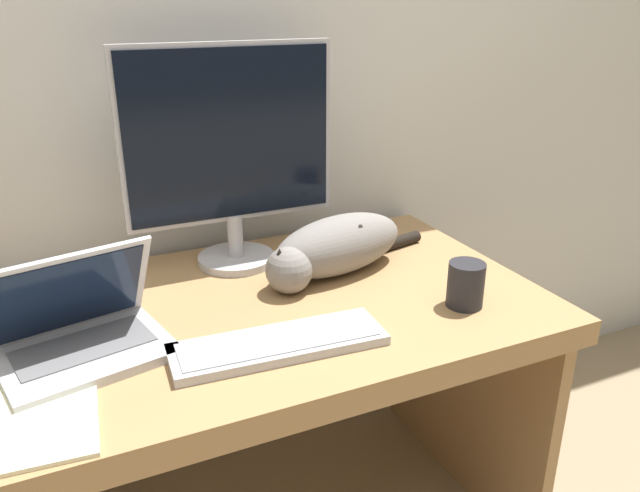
# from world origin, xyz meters

# --- Properties ---
(wall_back) EXTENTS (6.40, 0.06, 2.60)m
(wall_back) POSITION_xyz_m (0.00, 0.83, 1.30)
(wall_back) COLOR silver
(wall_back) RESTS_ON ground_plane
(desk) EXTENTS (1.41, 0.77, 0.71)m
(desk) POSITION_xyz_m (0.00, 0.39, 0.56)
(desk) COLOR #A37A4C
(desk) RESTS_ON ground_plane
(monitor) EXTENTS (0.54, 0.20, 0.56)m
(monitor) POSITION_xyz_m (0.08, 0.64, 1.01)
(monitor) COLOR #B2B2B7
(monitor) RESTS_ON desk
(laptop) EXTENTS (0.35, 0.29, 0.22)m
(laptop) POSITION_xyz_m (-0.33, 0.32, 0.76)
(laptop) COLOR #B7B7BC
(laptop) RESTS_ON desk
(external_keyboard) EXTENTS (0.44, 0.16, 0.02)m
(external_keyboard) POSITION_xyz_m (0.03, 0.18, 0.72)
(external_keyboard) COLOR #BCBCC1
(external_keyboard) RESTS_ON desk
(cat) EXTENTS (0.52, 0.23, 0.15)m
(cat) POSITION_xyz_m (0.29, 0.47, 0.79)
(cat) COLOR gray
(cat) RESTS_ON desk
(coffee_mug) EXTENTS (0.08, 0.08, 0.10)m
(coffee_mug) POSITION_xyz_m (0.48, 0.18, 0.77)
(coffee_mug) COLOR #232328
(coffee_mug) RESTS_ON desk
(paper_notepad) EXTENTS (0.22, 0.29, 0.01)m
(paper_notepad) POSITION_xyz_m (-0.42, 0.15, 0.72)
(paper_notepad) COLOR #F4EFC6
(paper_notepad) RESTS_ON desk
(small_toy) EXTENTS (0.05, 0.05, 0.05)m
(small_toy) POSITION_xyz_m (0.44, 0.59, 0.74)
(small_toy) COLOR #2D6BB7
(small_toy) RESTS_ON desk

